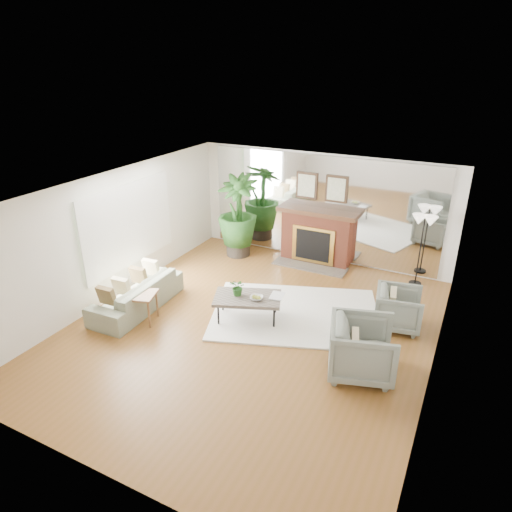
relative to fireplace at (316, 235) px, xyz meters
The scene contains 18 objects.
ground 3.33m from the fireplace, 90.00° to the right, with size 7.00×7.00×0.00m, color brown.
wall_left 4.46m from the fireplace, 132.54° to the right, with size 0.02×7.00×2.50m, color white.
wall_right 4.46m from the fireplace, 47.46° to the right, with size 0.02×7.00×2.50m, color white.
wall_back 0.63m from the fireplace, 90.00° to the left, with size 6.00×0.02×2.50m, color white.
mirror_panel 0.63m from the fireplace, 90.00° to the left, with size 5.40×0.04×2.40m, color silver.
window_panel 4.17m from the fireplace, 135.99° to the right, with size 0.04×2.40×1.50m, color #B2E09E.
fireplace is the anchor object (origin of this frame).
area_rug 2.58m from the fireplace, 78.32° to the right, with size 3.05×2.18×0.03m, color white.
coffee_table 3.02m from the fireplace, 93.97° to the right, with size 1.36×1.08×0.48m.
sofa 4.26m from the fireplace, 122.57° to the right, with size 2.01×0.79×0.59m, color gray.
armchair_back 3.05m from the fireplace, 41.55° to the right, with size 0.77×0.79×0.72m, color slate.
armchair_front 4.14m from the fireplace, 60.48° to the right, with size 0.94×0.96×0.88m, color slate.
side_table 4.34m from the fireplace, 115.66° to the right, with size 0.61×0.61×0.56m.
potted_ficus 1.90m from the fireplace, 166.02° to the right, with size 1.02×1.02×1.97m.
floor_lamp 2.40m from the fireplace, ahead, with size 0.50×0.28×1.53m.
tabletop_plant 3.06m from the fireplace, 97.14° to the right, with size 0.29×0.25×0.32m, color #2B5B21.
fruit_bowl 3.03m from the fireplace, 90.34° to the right, with size 0.23×0.23×0.06m, color brown.
book 2.80m from the fireplace, 86.91° to the right, with size 0.23×0.32×0.02m, color brown.
Camera 1 is at (3.17, -6.11, 4.43)m, focal length 32.00 mm.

